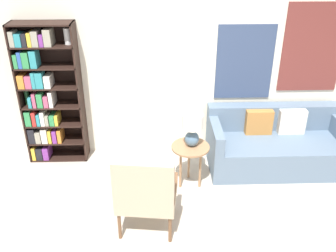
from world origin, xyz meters
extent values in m
plane|color=#B2A899|center=(0.00, 0.00, 0.00)|extent=(14.00, 14.00, 0.00)
cube|color=silver|center=(0.00, 2.03, 1.35)|extent=(6.40, 0.06, 2.70)
cube|color=#334260|center=(0.97, 1.99, 1.33)|extent=(0.76, 0.02, 1.00)
cube|color=brown|center=(1.85, 1.99, 1.51)|extent=(0.80, 0.02, 1.17)
cube|color=black|center=(-1.97, 1.85, 0.95)|extent=(0.02, 0.30, 1.90)
cube|color=black|center=(-1.21, 1.85, 0.95)|extent=(0.02, 0.30, 1.90)
cube|color=black|center=(-1.59, 1.85, 1.89)|extent=(0.79, 0.30, 0.02)
cube|color=black|center=(-1.59, 1.85, 0.01)|extent=(0.79, 0.30, 0.02)
cube|color=black|center=(-1.59, 2.00, 0.95)|extent=(0.79, 0.01, 1.90)
cube|color=black|center=(-1.59, 1.85, 0.28)|extent=(0.79, 0.30, 0.02)
cube|color=gold|center=(-1.93, 1.81, 0.11)|extent=(0.05, 0.20, 0.18)
cube|color=black|center=(-1.85, 1.82, 0.11)|extent=(0.08, 0.22, 0.17)
cube|color=#7A338C|center=(-1.76, 1.82, 0.11)|extent=(0.08, 0.23, 0.18)
cube|color=black|center=(-1.59, 1.85, 0.55)|extent=(0.79, 0.30, 0.02)
cube|color=black|center=(-1.91, 1.79, 0.40)|extent=(0.09, 0.17, 0.21)
cube|color=gray|center=(-1.83, 1.83, 0.37)|extent=(0.07, 0.24, 0.16)
cube|color=silver|center=(-1.74, 1.82, 0.39)|extent=(0.08, 0.21, 0.21)
cube|color=gold|center=(-1.67, 1.82, 0.38)|extent=(0.04, 0.22, 0.18)
cube|color=#7A338C|center=(-1.61, 1.83, 0.38)|extent=(0.06, 0.25, 0.18)
cube|color=orange|center=(-1.54, 1.83, 0.38)|extent=(0.05, 0.23, 0.19)
cube|color=black|center=(-1.59, 1.85, 0.82)|extent=(0.79, 0.30, 0.02)
cube|color=#338C4C|center=(-1.91, 1.83, 0.66)|extent=(0.08, 0.25, 0.20)
cube|color=red|center=(-1.84, 1.81, 0.66)|extent=(0.05, 0.21, 0.19)
cube|color=teal|center=(-1.78, 1.80, 0.64)|extent=(0.04, 0.18, 0.16)
cube|color=silver|center=(-1.72, 1.81, 0.66)|extent=(0.05, 0.19, 0.20)
cube|color=gray|center=(-1.67, 1.81, 0.63)|extent=(0.04, 0.21, 0.14)
cube|color=#338C4C|center=(-1.60, 1.81, 0.63)|extent=(0.06, 0.20, 0.14)
cube|color=gold|center=(-1.54, 1.82, 0.63)|extent=(0.04, 0.22, 0.14)
cube|color=black|center=(-1.59, 1.85, 1.09)|extent=(0.79, 0.30, 0.02)
cylinder|color=#194723|center=(-1.91, 1.85, 0.93)|extent=(0.06, 0.06, 0.21)
cube|color=teal|center=(-1.85, 1.80, 0.90)|extent=(0.04, 0.18, 0.14)
cube|color=#B24C6B|center=(-1.79, 1.82, 0.92)|extent=(0.04, 0.22, 0.19)
cube|color=#338C4C|center=(-1.72, 1.80, 0.92)|extent=(0.07, 0.19, 0.19)
cube|color=#B24C6B|center=(-1.64, 1.81, 0.90)|extent=(0.06, 0.19, 0.15)
cube|color=silver|center=(-1.58, 1.83, 0.93)|extent=(0.05, 0.24, 0.21)
cube|color=black|center=(-1.59, 1.85, 1.35)|extent=(0.79, 0.30, 0.02)
cube|color=orange|center=(-1.91, 1.84, 1.18)|extent=(0.08, 0.25, 0.17)
cube|color=#B24C6B|center=(-1.82, 1.80, 1.18)|extent=(0.08, 0.19, 0.16)
cube|color=teal|center=(-1.75, 1.80, 1.20)|extent=(0.04, 0.18, 0.21)
cube|color=teal|center=(-1.68, 1.80, 1.20)|extent=(0.09, 0.17, 0.21)
cube|color=silver|center=(-1.58, 1.82, 1.17)|extent=(0.08, 0.22, 0.16)
cube|color=black|center=(-1.59, 1.85, 1.62)|extent=(0.79, 0.30, 0.02)
cube|color=#338C4C|center=(-1.93, 1.82, 1.45)|extent=(0.05, 0.23, 0.17)
cube|color=#2D56A8|center=(-1.87, 1.80, 1.47)|extent=(0.05, 0.19, 0.20)
cube|color=#338C4C|center=(-1.81, 1.82, 1.46)|extent=(0.08, 0.21, 0.20)
cube|color=teal|center=(-1.71, 1.81, 1.47)|extent=(0.08, 0.19, 0.22)
cube|color=gray|center=(-1.92, 1.81, 1.73)|extent=(0.06, 0.19, 0.18)
cube|color=teal|center=(-1.85, 1.81, 1.71)|extent=(0.08, 0.20, 0.15)
cube|color=black|center=(-1.78, 1.81, 1.71)|extent=(0.05, 0.20, 0.16)
cube|color=gold|center=(-1.72, 1.82, 1.72)|extent=(0.05, 0.23, 0.17)
cube|color=gray|center=(-1.65, 1.82, 1.73)|extent=(0.08, 0.22, 0.18)
cube|color=#7A338C|center=(-1.58, 1.81, 1.71)|extent=(0.05, 0.21, 0.14)
cube|color=gray|center=(-1.50, 1.83, 1.74)|extent=(0.09, 0.23, 0.21)
cylinder|color=white|center=(-1.28, 1.85, 1.73)|extent=(0.09, 0.09, 0.20)
cylinder|color=brown|center=(-0.02, 0.63, 0.17)|extent=(0.04, 0.04, 0.33)
cylinder|color=brown|center=(-0.55, 0.70, 0.17)|extent=(0.04, 0.04, 0.33)
cylinder|color=brown|center=(-0.08, 0.15, 0.17)|extent=(0.04, 0.04, 0.33)
cylinder|color=brown|center=(-0.61, 0.22, 0.17)|extent=(0.04, 0.04, 0.33)
cube|color=tan|center=(-0.31, 0.42, 0.37)|extent=(0.67, 0.63, 0.08)
cube|color=tan|center=(-0.34, 0.19, 0.68)|extent=(0.61, 0.17, 0.54)
cube|color=brown|center=(-0.03, 0.39, 0.51)|extent=(0.11, 0.51, 0.04)
cube|color=brown|center=(-0.60, 0.46, 0.51)|extent=(0.11, 0.51, 0.04)
cube|color=slate|center=(1.40, 1.52, 0.21)|extent=(1.80, 0.85, 0.41)
cube|color=slate|center=(1.40, 1.85, 0.59)|extent=(1.80, 0.20, 0.36)
cube|color=slate|center=(0.56, 1.52, 0.54)|extent=(0.12, 0.85, 0.25)
cube|color=#B27538|center=(1.17, 1.70, 0.58)|extent=(0.36, 0.12, 0.34)
cube|color=beige|center=(1.62, 1.70, 0.58)|extent=(0.36, 0.12, 0.34)
cylinder|color=#99704C|center=(0.20, 1.15, 0.54)|extent=(0.47, 0.47, 0.02)
cylinder|color=#99704C|center=(0.20, 1.29, 0.27)|extent=(0.03, 0.03, 0.53)
cylinder|color=#99704C|center=(0.08, 1.08, 0.27)|extent=(0.03, 0.03, 0.53)
cylinder|color=#99704C|center=(0.32, 1.08, 0.27)|extent=(0.03, 0.03, 0.53)
ellipsoid|color=slate|center=(0.22, 1.17, 0.65)|extent=(0.17, 0.17, 0.19)
cylinder|color=tan|center=(0.22, 1.17, 0.77)|extent=(0.02, 0.02, 0.06)
cylinder|color=white|center=(0.22, 1.17, 0.89)|extent=(0.26, 0.26, 0.17)
camera|label=1|loc=(-0.20, -2.74, 2.90)|focal=40.00mm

